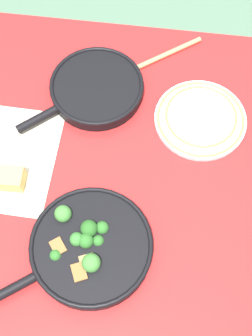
% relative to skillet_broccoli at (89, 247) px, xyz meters
% --- Properties ---
extents(ground_plane, '(14.00, 14.00, 0.00)m').
position_rel_skillet_broccoli_xyz_m(ground_plane, '(-0.06, -0.22, -0.75)').
color(ground_plane, '#51755B').
extents(dining_table_red, '(1.18, 1.00, 0.72)m').
position_rel_skillet_broccoli_xyz_m(dining_table_red, '(-0.06, -0.22, -0.10)').
color(dining_table_red, red).
rests_on(dining_table_red, ground_plane).
extents(skillet_broccoli, '(0.37, 0.32, 0.07)m').
position_rel_skillet_broccoli_xyz_m(skillet_broccoli, '(0.00, 0.00, 0.00)').
color(skillet_broccoli, black).
rests_on(skillet_broccoli, dining_table_red).
extents(skillet_eggs, '(0.34, 0.31, 0.04)m').
position_rel_skillet_broccoli_xyz_m(skillet_eggs, '(0.06, -0.46, -0.00)').
color(skillet_eggs, black).
rests_on(skillet_eggs, dining_table_red).
extents(wooden_spoon, '(0.31, 0.24, 0.02)m').
position_rel_skillet_broccoli_xyz_m(wooden_spoon, '(-0.05, -0.56, -0.02)').
color(wooden_spoon, tan).
rests_on(wooden_spoon, dining_table_red).
extents(cheese_block, '(0.09, 0.06, 0.05)m').
position_rel_skillet_broccoli_xyz_m(cheese_block, '(0.24, -0.15, -0.00)').
color(cheese_block, '#E0C15B').
rests_on(cheese_block, dining_table_red).
extents(dinner_plate_stack, '(0.26, 0.26, 0.03)m').
position_rel_skillet_broccoli_xyz_m(dinner_plate_stack, '(-0.25, -0.41, -0.01)').
color(dinner_plate_stack, white).
rests_on(dinner_plate_stack, dining_table_red).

